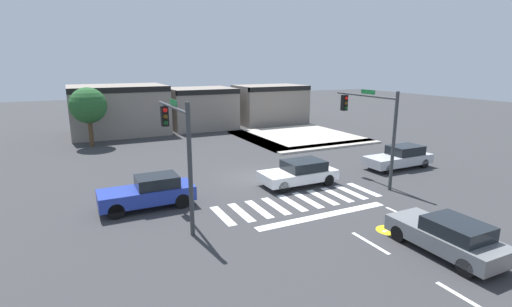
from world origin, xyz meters
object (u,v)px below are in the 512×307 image
Objects in this scene: car_gray at (448,236)px; car_silver at (400,157)px; car_blue at (149,192)px; traffic_signal_southeast at (370,118)px; roadside_tree at (88,106)px; traffic_signal_southwest at (177,137)px; car_white at (300,172)px.

car_gray is 11.90m from car_silver.
car_blue is 1.06× the size of car_gray.
traffic_signal_southeast is 12.65m from car_blue.
car_blue is at bearing 84.28° from traffic_signal_southeast.
traffic_signal_southeast is 1.10× the size of roadside_tree.
roadside_tree is at bearing 8.18° from traffic_signal_southwest.
car_blue reaches higher than car_gray.
car_gray is 9.20m from car_white.
traffic_signal_southeast is 1.22× the size of car_blue.
traffic_signal_southwest is 18.20m from roadside_tree.
car_gray and car_white have the same top height.
car_blue is at bearing -0.26° from car_silver.
roadside_tree reaches higher than car_gray.
traffic_signal_southeast is 1.15× the size of car_silver.
car_white is at bearing -58.40° from roadside_tree.
traffic_signal_southeast is 1.28× the size of car_gray.
car_blue is 8.33m from car_white.
traffic_signal_southwest is 1.22× the size of car_blue.
roadside_tree is (-2.59, 18.01, -0.32)m from traffic_signal_southwest.
car_blue is (-0.96, 2.01, -2.92)m from traffic_signal_southwest.
traffic_signal_southeast is 5.06m from car_silver.
car_white is at bearing 2.52° from car_gray.
car_gray is 0.85× the size of roadside_tree.
traffic_signal_southwest reaches higher than roadside_tree.
car_silver is at bearing 179.74° from car_blue.
car_gray is (8.73, -9.37, -0.07)m from car_blue.
roadside_tree is (-13.88, 17.23, -0.33)m from traffic_signal_southeast.
roadside_tree is (-1.63, 16.00, 2.60)m from car_blue.
car_gray is at bearing -67.79° from roadside_tree.
traffic_signal_southwest reaches higher than car_gray.
roadside_tree reaches higher than car_white.
car_blue is 0.94× the size of car_silver.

